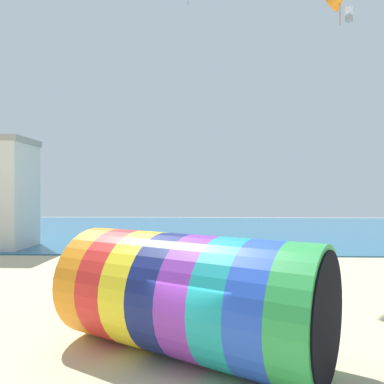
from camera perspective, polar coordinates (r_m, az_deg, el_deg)
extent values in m
plane|color=#CCBA8C|center=(10.85, 0.47, -26.15)|extent=(120.00, 120.00, 0.00)
cube|color=#236084|center=(47.82, 1.75, -5.63)|extent=(120.00, 40.00, 0.10)
cylinder|color=orange|center=(13.43, -13.09, -12.96)|extent=(2.60, 3.55, 3.53)
cylinder|color=red|center=(12.78, -9.91, -13.63)|extent=(2.60, 3.55, 3.53)
cylinder|color=yellow|center=(12.18, -6.38, -14.33)|extent=(2.60, 3.55, 3.53)
cylinder|color=navy|center=(11.62, -2.48, -15.03)|extent=(2.60, 3.55, 3.53)
cylinder|color=purple|center=(11.12, 1.82, -15.73)|extent=(2.60, 3.55, 3.53)
cylinder|color=teal|center=(10.69, 6.53, -16.38)|extent=(2.60, 3.55, 3.53)
cylinder|color=blue|center=(10.33, 11.64, -16.97)|extent=(2.60, 3.55, 3.53)
cylinder|color=green|center=(10.05, 17.10, -17.46)|extent=(2.60, 3.55, 3.53)
cylinder|color=black|center=(9.94, 20.06, -17.66)|extent=(1.66, 2.85, 3.25)
cylinder|color=#8F4F12|center=(19.46, 21.63, 24.00)|extent=(0.03, 0.03, 1.11)
cube|color=white|center=(30.75, 22.80, 24.19)|extent=(0.52, 0.52, 0.40)
cube|color=gray|center=(30.51, 22.80, 23.17)|extent=(0.52, 0.52, 0.40)
cylinder|color=black|center=(30.63, 22.80, 23.68)|extent=(0.02, 0.02, 1.06)
cylinder|color=#383D56|center=(18.59, 15.91, -13.47)|extent=(0.24, 0.24, 0.89)
cube|color=yellow|center=(18.42, 15.91, -11.12)|extent=(0.39, 0.28, 0.67)
sphere|color=tan|center=(18.34, 15.91, -9.67)|extent=(0.24, 0.24, 0.24)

